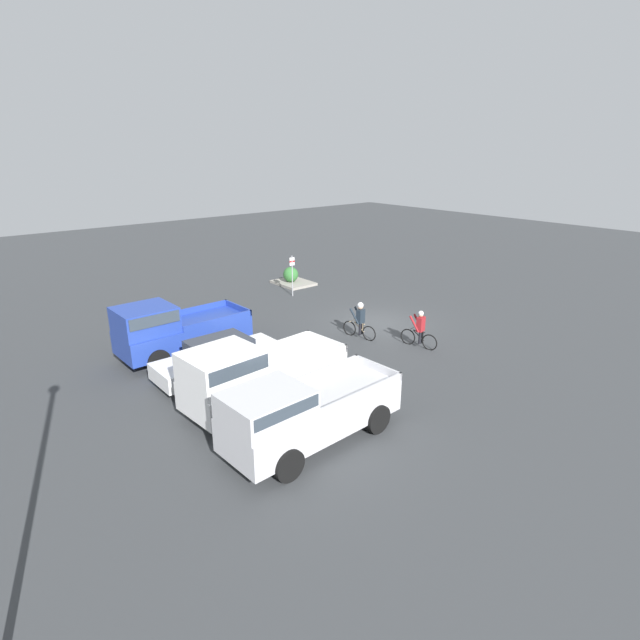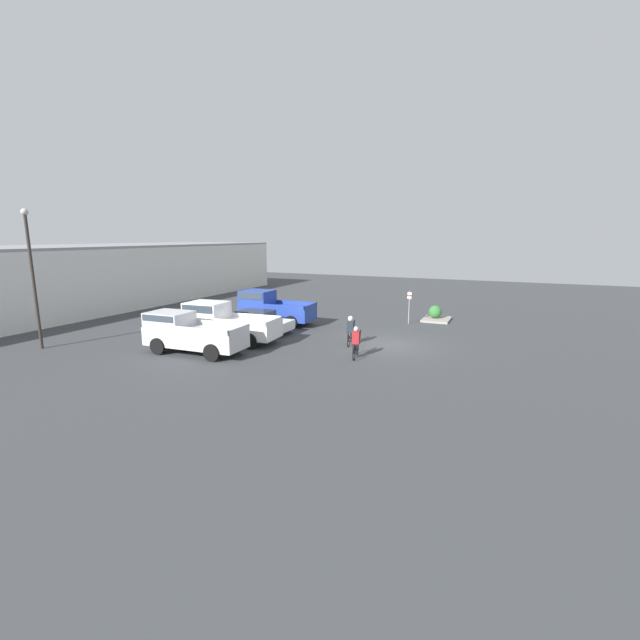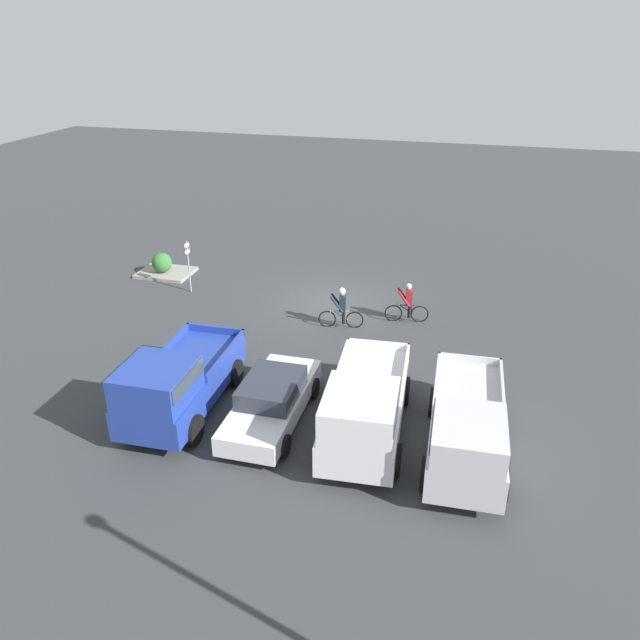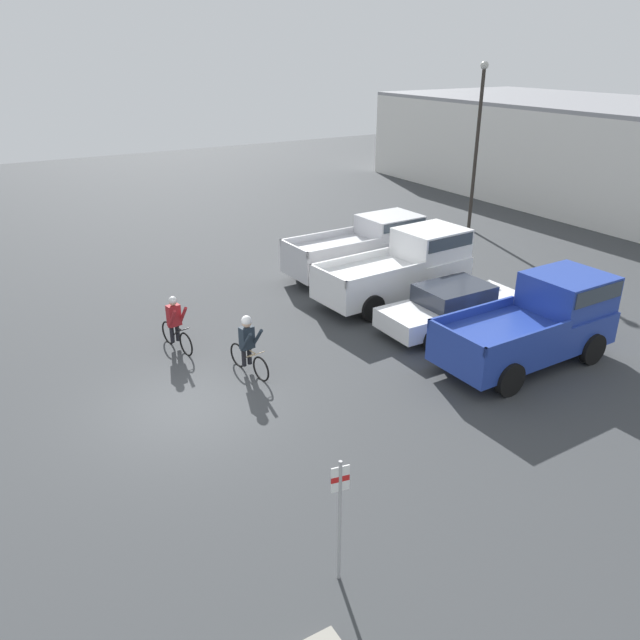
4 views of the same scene
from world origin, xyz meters
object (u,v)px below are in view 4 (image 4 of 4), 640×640
at_px(pickup_truck_0, 364,245).
at_px(pickup_truck_1, 406,265).
at_px(pickup_truck_2, 539,320).
at_px(cyclist_0, 248,343).
at_px(cyclist_1, 175,323).
at_px(lamppost, 478,136).
at_px(fire_lane_sign, 340,510).
at_px(sedan_0, 453,306).

relative_size(pickup_truck_0, pickup_truck_1, 0.97).
height_order(pickup_truck_0, pickup_truck_2, pickup_truck_2).
distance_m(pickup_truck_1, pickup_truck_2, 5.63).
height_order(pickup_truck_1, cyclist_0, pickup_truck_1).
bearing_deg(cyclist_1, lamppost, 108.30).
xyz_separation_m(pickup_truck_1, fire_lane_sign, (9.50, -8.72, 0.23)).
bearing_deg(sedan_0, cyclist_0, -94.66).
distance_m(pickup_truck_1, cyclist_1, 8.20).
relative_size(sedan_0, lamppost, 0.64).
relative_size(pickup_truck_1, cyclist_1, 3.30).
height_order(pickup_truck_1, sedan_0, pickup_truck_1).
bearing_deg(sedan_0, cyclist_1, -110.54).
relative_size(pickup_truck_0, cyclist_0, 3.16).
xyz_separation_m(sedan_0, cyclist_1, (-2.93, -7.81, 0.10)).
xyz_separation_m(cyclist_0, cyclist_1, (-2.39, -1.18, -0.06)).
xyz_separation_m(sedan_0, fire_lane_sign, (6.67, -8.35, 0.70)).
height_order(pickup_truck_0, cyclist_0, pickup_truck_0).
relative_size(sedan_0, cyclist_1, 2.79).
height_order(pickup_truck_0, lamppost, lamppost).
bearing_deg(pickup_truck_1, pickup_truck_0, 176.54).
height_order(pickup_truck_0, cyclist_1, pickup_truck_0).
bearing_deg(cyclist_0, pickup_truck_1, 108.14).
height_order(pickup_truck_2, fire_lane_sign, fire_lane_sign).
distance_m(sedan_0, fire_lane_sign, 10.71).
bearing_deg(pickup_truck_0, pickup_truck_2, 0.14).
xyz_separation_m(pickup_truck_0, pickup_truck_1, (2.78, -0.17, 0.06)).
xyz_separation_m(pickup_truck_2, lamppost, (-11.11, 7.93, 3.15)).
distance_m(pickup_truck_1, cyclist_0, 7.38).
bearing_deg(pickup_truck_0, fire_lane_sign, -35.89).
bearing_deg(pickup_truck_0, lamppost, 108.78).
distance_m(pickup_truck_1, fire_lane_sign, 12.90).
xyz_separation_m(sedan_0, lamppost, (-8.32, 8.49, 3.63)).
distance_m(pickup_truck_0, lamppost, 9.00).
bearing_deg(fire_lane_sign, pickup_truck_1, 137.46).
xyz_separation_m(sedan_0, pickup_truck_2, (2.79, 0.56, 0.48)).
distance_m(cyclist_1, fire_lane_sign, 9.63).
height_order(sedan_0, lamppost, lamppost).
bearing_deg(fire_lane_sign, lamppost, 131.66).
bearing_deg(sedan_0, pickup_truck_0, 174.50).
height_order(sedan_0, cyclist_1, cyclist_1).
distance_m(pickup_truck_2, cyclist_0, 7.94).
bearing_deg(pickup_truck_2, cyclist_1, -124.31).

